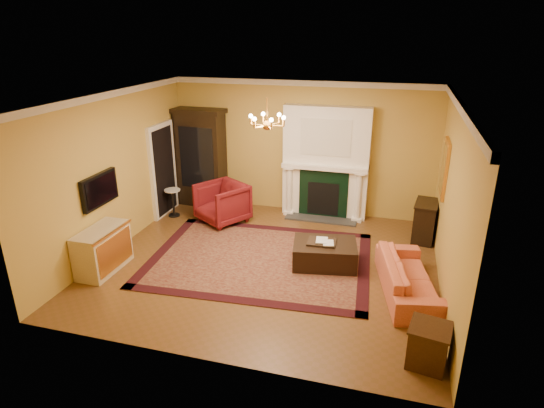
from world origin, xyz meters
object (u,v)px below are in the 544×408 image
at_px(wingback_armchair, 222,201).
at_px(china_cabinet, 201,160).
at_px(console_table, 425,222).
at_px(leather_ottoman, 325,254).
at_px(pedestal_table, 173,201).
at_px(end_table, 428,346).
at_px(coral_sofa, 409,272).
at_px(commode, 103,250).

bearing_deg(wingback_armchair, china_cabinet, 165.81).
distance_m(console_table, leather_ottoman, 2.38).
distance_m(pedestal_table, leather_ottoman, 3.96).
height_order(china_cabinet, pedestal_table, china_cabinet).
relative_size(end_table, console_table, 0.69).
relative_size(coral_sofa, console_table, 2.50).
distance_m(china_cabinet, console_table, 5.24).
height_order(pedestal_table, commode, commode).
height_order(end_table, leather_ottoman, end_table).
relative_size(end_table, leather_ottoman, 0.48).
xyz_separation_m(china_cabinet, wingback_armchair, (0.86, -0.92, -0.63)).
bearing_deg(leather_ottoman, wingback_armchair, 141.86).
bearing_deg(console_table, leather_ottoman, -130.71).
distance_m(china_cabinet, leather_ottoman, 4.17).
xyz_separation_m(china_cabinet, end_table, (5.08, -4.54, -0.84)).
bearing_deg(end_table, leather_ottoman, 127.01).
distance_m(commode, coral_sofa, 5.24).
xyz_separation_m(end_table, leather_ottoman, (-1.70, 2.26, -0.04)).
height_order(console_table, leather_ottoman, console_table).
distance_m(china_cabinet, commode, 3.62).
bearing_deg(console_table, coral_sofa, -90.98).
bearing_deg(china_cabinet, commode, -91.99).
relative_size(pedestal_table, commode, 0.61).
distance_m(wingback_armchair, commode, 2.88).
bearing_deg(end_table, coral_sofa, 98.42).
distance_m(pedestal_table, end_table, 6.52).
xyz_separation_m(commode, leather_ottoman, (3.75, 1.25, -0.17)).
xyz_separation_m(pedestal_table, leather_ottoman, (3.72, -1.36, -0.15)).
bearing_deg(console_table, end_table, -83.68).
distance_m(end_table, console_table, 3.85).
height_order(china_cabinet, commode, china_cabinet).
xyz_separation_m(commode, end_table, (5.45, -1.01, -0.13)).
height_order(coral_sofa, end_table, coral_sofa).
relative_size(wingback_armchair, console_table, 1.24).
xyz_separation_m(pedestal_table, console_table, (5.48, 0.23, 0.02)).
bearing_deg(leather_ottoman, end_table, -62.78).
relative_size(commode, coral_sofa, 0.54).
relative_size(wingback_armchair, end_table, 1.80).
bearing_deg(wingback_armchair, coral_sofa, 6.79).
xyz_separation_m(commode, coral_sofa, (5.20, 0.68, -0.01)).
xyz_separation_m(china_cabinet, commode, (-0.37, -3.52, -0.72)).
xyz_separation_m(pedestal_table, end_table, (5.42, -3.62, -0.10)).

